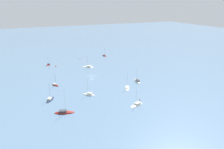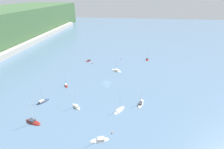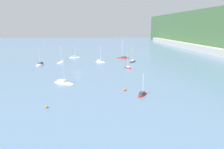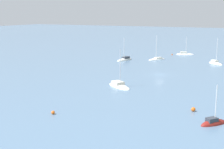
{
  "view_description": "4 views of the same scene",
  "coord_description": "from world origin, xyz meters",
  "px_view_note": "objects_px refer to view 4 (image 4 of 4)",
  "views": [
    {
      "loc": [
        -123.34,
        41.7,
        44.1
      ],
      "look_at": [
        -9.28,
        -9.92,
        2.26
      ],
      "focal_mm": 35.0,
      "sensor_mm": 36.0,
      "label": 1
    },
    {
      "loc": [
        -96.27,
        -16.07,
        51.87
      ],
      "look_at": [
        9.57,
        -2.06,
        1.26
      ],
      "focal_mm": 28.0,
      "sensor_mm": 36.0,
      "label": 2
    },
    {
      "loc": [
        95.87,
        6.09,
        19.94
      ],
      "look_at": [
        10.87,
        14.26,
        1.11
      ],
      "focal_mm": 35.0,
      "sensor_mm": 36.0,
      "label": 3
    },
    {
      "loc": [
        85.24,
        28.2,
        17.7
      ],
      "look_at": [
        16.33,
        -7.21,
        2.27
      ],
      "focal_mm": 50.0,
      "sensor_mm": 36.0,
      "label": 4
    }
  ],
  "objects_px": {
    "sailboat_2": "(185,54)",
    "mooring_buoy_1": "(193,109)",
    "sailboat_9": "(215,63)",
    "mooring_buoy_0": "(172,54)",
    "sailboat_3": "(213,124)",
    "sailboat_5": "(125,60)",
    "mooring_buoy_2": "(53,112)",
    "sailboat_1": "(119,86)",
    "sailboat_4": "(157,59)"
  },
  "relations": [
    {
      "from": "mooring_buoy_2",
      "to": "sailboat_2",
      "type": "bearing_deg",
      "value": 179.71
    },
    {
      "from": "sailboat_3",
      "to": "sailboat_4",
      "type": "height_order",
      "value": "sailboat_4"
    },
    {
      "from": "sailboat_1",
      "to": "sailboat_4",
      "type": "xyz_separation_m",
      "value": [
        -46.59,
        -6.47,
        -0.05
      ]
    },
    {
      "from": "mooring_buoy_1",
      "to": "mooring_buoy_2",
      "type": "xyz_separation_m",
      "value": [
        12.99,
        -21.75,
        -0.07
      ]
    },
    {
      "from": "sailboat_1",
      "to": "mooring_buoy_1",
      "type": "distance_m",
      "value": 23.42
    },
    {
      "from": "mooring_buoy_0",
      "to": "mooring_buoy_1",
      "type": "xyz_separation_m",
      "value": [
        73.14,
        25.57,
        0.13
      ]
    },
    {
      "from": "mooring_buoy_1",
      "to": "mooring_buoy_2",
      "type": "distance_m",
      "value": 25.33
    },
    {
      "from": "mooring_buoy_0",
      "to": "mooring_buoy_2",
      "type": "relative_size",
      "value": 0.82
    },
    {
      "from": "sailboat_5",
      "to": "mooring_buoy_1",
      "type": "xyz_separation_m",
      "value": [
        50.89,
        37.37,
        0.27
      ]
    },
    {
      "from": "sailboat_3",
      "to": "mooring_buoy_2",
      "type": "xyz_separation_m",
      "value": [
        7.73,
        -26.17,
        0.21
      ]
    },
    {
      "from": "sailboat_3",
      "to": "sailboat_5",
      "type": "xyz_separation_m",
      "value": [
        -56.15,
        -41.8,
        0.01
      ]
    },
    {
      "from": "mooring_buoy_0",
      "to": "mooring_buoy_1",
      "type": "height_order",
      "value": "mooring_buoy_1"
    },
    {
      "from": "sailboat_3",
      "to": "mooring_buoy_0",
      "type": "xyz_separation_m",
      "value": [
        -78.4,
        -29.99,
        0.16
      ]
    },
    {
      "from": "sailboat_1",
      "to": "mooring_buoy_2",
      "type": "bearing_deg",
      "value": -58.78
    },
    {
      "from": "sailboat_2",
      "to": "mooring_buoy_1",
      "type": "height_order",
      "value": "sailboat_2"
    },
    {
      "from": "mooring_buoy_1",
      "to": "sailboat_1",
      "type": "bearing_deg",
      "value": -118.78
    },
    {
      "from": "sailboat_3",
      "to": "sailboat_4",
      "type": "xyz_separation_m",
      "value": [
        -63.13,
        -31.42,
        -0.03
      ]
    },
    {
      "from": "sailboat_9",
      "to": "sailboat_1",
      "type": "bearing_deg",
      "value": -66.5
    },
    {
      "from": "sailboat_2",
      "to": "mooring_buoy_0",
      "type": "relative_size",
      "value": 15.59
    },
    {
      "from": "sailboat_1",
      "to": "sailboat_2",
      "type": "relative_size",
      "value": 1.18
    },
    {
      "from": "sailboat_9",
      "to": "mooring_buoy_2",
      "type": "bearing_deg",
      "value": -61.48
    },
    {
      "from": "sailboat_4",
      "to": "sailboat_5",
      "type": "distance_m",
      "value": 12.5
    },
    {
      "from": "sailboat_1",
      "to": "mooring_buoy_0",
      "type": "bearing_deg",
      "value": 128.75
    },
    {
      "from": "mooring_buoy_1",
      "to": "sailboat_2",
      "type": "bearing_deg",
      "value": -164.65
    },
    {
      "from": "sailboat_5",
      "to": "sailboat_9",
      "type": "height_order",
      "value": "sailboat_9"
    },
    {
      "from": "sailboat_9",
      "to": "mooring_buoy_2",
      "type": "height_order",
      "value": "sailboat_9"
    },
    {
      "from": "sailboat_5",
      "to": "mooring_buoy_1",
      "type": "bearing_deg",
      "value": 48.83
    },
    {
      "from": "sailboat_1",
      "to": "sailboat_3",
      "type": "height_order",
      "value": "sailboat_1"
    },
    {
      "from": "mooring_buoy_0",
      "to": "mooring_buoy_2",
      "type": "bearing_deg",
      "value": 2.54
    },
    {
      "from": "sailboat_1",
      "to": "sailboat_3",
      "type": "bearing_deg",
      "value": 0.55
    },
    {
      "from": "sailboat_2",
      "to": "sailboat_4",
      "type": "xyz_separation_m",
      "value": [
        19.67,
        -5.71,
        -0.05
      ]
    },
    {
      "from": "sailboat_1",
      "to": "sailboat_4",
      "type": "relative_size",
      "value": 0.99
    },
    {
      "from": "sailboat_1",
      "to": "sailboat_5",
      "type": "distance_m",
      "value": 43.05
    },
    {
      "from": "sailboat_5",
      "to": "sailboat_4",
      "type": "bearing_deg",
      "value": 136.45
    },
    {
      "from": "sailboat_2",
      "to": "sailboat_4",
      "type": "height_order",
      "value": "sailboat_4"
    },
    {
      "from": "mooring_buoy_0",
      "to": "mooring_buoy_1",
      "type": "relative_size",
      "value": 0.67
    },
    {
      "from": "sailboat_9",
      "to": "sailboat_5",
      "type": "bearing_deg",
      "value": -126.39
    },
    {
      "from": "sailboat_2",
      "to": "sailboat_9",
      "type": "relative_size",
      "value": 0.85
    },
    {
      "from": "sailboat_1",
      "to": "sailboat_3",
      "type": "distance_m",
      "value": 29.93
    },
    {
      "from": "sailboat_3",
      "to": "sailboat_4",
      "type": "bearing_deg",
      "value": 64.92
    },
    {
      "from": "sailboat_9",
      "to": "mooring_buoy_2",
      "type": "distance_m",
      "value": 72.59
    },
    {
      "from": "sailboat_2",
      "to": "sailboat_5",
      "type": "relative_size",
      "value": 0.88
    },
    {
      "from": "sailboat_5",
      "to": "sailboat_9",
      "type": "bearing_deg",
      "value": 114.63
    },
    {
      "from": "sailboat_2",
      "to": "sailboat_3",
      "type": "distance_m",
      "value": 86.69
    },
    {
      "from": "sailboat_5",
      "to": "sailboat_9",
      "type": "xyz_separation_m",
      "value": [
        -6.85,
        31.95,
        0.03
      ]
    },
    {
      "from": "sailboat_5",
      "to": "mooring_buoy_2",
      "type": "distance_m",
      "value": 65.77
    },
    {
      "from": "sailboat_5",
      "to": "mooring_buoy_2",
      "type": "bearing_deg",
      "value": 26.29
    },
    {
      "from": "sailboat_2",
      "to": "sailboat_5",
      "type": "xyz_separation_m",
      "value": [
        26.64,
        -16.08,
        -0.01
      ]
    },
    {
      "from": "sailboat_5",
      "to": "sailboat_3",
      "type": "bearing_deg",
      "value": 49.2
    },
    {
      "from": "sailboat_2",
      "to": "sailboat_9",
      "type": "distance_m",
      "value": 25.37
    }
  ]
}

